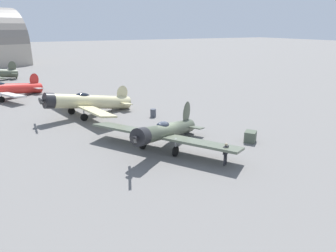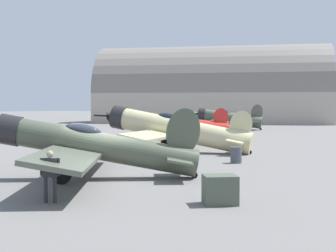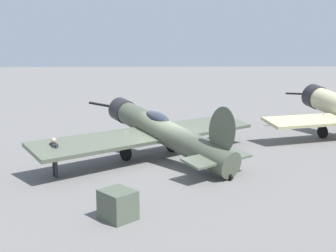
{
  "view_description": "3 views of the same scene",
  "coord_description": "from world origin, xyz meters",
  "px_view_note": "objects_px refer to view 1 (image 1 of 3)",
  "views": [
    {
      "loc": [
        10.94,
        21.12,
        9.65
      ],
      "look_at": [
        0.0,
        0.0,
        1.8
      ],
      "focal_mm": 32.36,
      "sensor_mm": 36.0,
      "label": 1
    },
    {
      "loc": [
        -13.95,
        16.96,
        3.23
      ],
      "look_at": [
        6.79,
        -16.35,
        1.6
      ],
      "focal_mm": 53.1,
      "sensor_mm": 36.0,
      "label": 2
    },
    {
      "loc": [
        -18.97,
        2.12,
        5.14
      ],
      "look_at": [
        0.0,
        0.0,
        1.8
      ],
      "focal_mm": 42.07,
      "sensor_mm": 36.0,
      "label": 3
    }
  ],
  "objects_px": {
    "fuel_drum": "(153,113)",
    "airplane_far_line": "(4,89)",
    "airplane_mid_apron": "(87,102)",
    "equipment_crate": "(250,137)",
    "airplane_foreground": "(165,132)",
    "ground_crew_mechanic": "(226,152)"
  },
  "relations": [
    {
      "from": "airplane_foreground",
      "to": "ground_crew_mechanic",
      "type": "height_order",
      "value": "airplane_foreground"
    },
    {
      "from": "airplane_far_line",
      "to": "equipment_crate",
      "type": "xyz_separation_m",
      "value": [
        -19.04,
        28.41,
        -0.9
      ]
    },
    {
      "from": "airplane_mid_apron",
      "to": "airplane_far_line",
      "type": "xyz_separation_m",
      "value": [
        8.35,
        -13.58,
        -0.19
      ]
    },
    {
      "from": "equipment_crate",
      "to": "fuel_drum",
      "type": "distance_m",
      "value": 11.76
    },
    {
      "from": "fuel_drum",
      "to": "airplane_far_line",
      "type": "bearing_deg",
      "value": -49.89
    },
    {
      "from": "airplane_foreground",
      "to": "airplane_mid_apron",
      "type": "relative_size",
      "value": 0.98
    },
    {
      "from": "equipment_crate",
      "to": "airplane_far_line",
      "type": "bearing_deg",
      "value": -56.17
    },
    {
      "from": "airplane_far_line",
      "to": "ground_crew_mechanic",
      "type": "bearing_deg",
      "value": 85.39
    },
    {
      "from": "airplane_far_line",
      "to": "fuel_drum",
      "type": "bearing_deg",
      "value": 101.07
    },
    {
      "from": "airplane_far_line",
      "to": "ground_crew_mechanic",
      "type": "xyz_separation_m",
      "value": [
        -14.17,
        31.19,
        -0.33
      ]
    },
    {
      "from": "airplane_foreground",
      "to": "airplane_far_line",
      "type": "relative_size",
      "value": 1.08
    },
    {
      "from": "airplane_foreground",
      "to": "airplane_far_line",
      "type": "bearing_deg",
      "value": -99.6
    },
    {
      "from": "airplane_mid_apron",
      "to": "ground_crew_mechanic",
      "type": "relative_size",
      "value": 7.06
    },
    {
      "from": "airplane_foreground",
      "to": "ground_crew_mechanic",
      "type": "distance_m",
      "value": 5.48
    },
    {
      "from": "airplane_far_line",
      "to": "fuel_drum",
      "type": "relative_size",
      "value": 12.19
    },
    {
      "from": "airplane_far_line",
      "to": "fuel_drum",
      "type": "height_order",
      "value": "airplane_far_line"
    },
    {
      "from": "airplane_foreground",
      "to": "ground_crew_mechanic",
      "type": "xyz_separation_m",
      "value": [
        -2.44,
        4.88,
        -0.41
      ]
    },
    {
      "from": "airplane_mid_apron",
      "to": "airplane_far_line",
      "type": "bearing_deg",
      "value": -71.09
    },
    {
      "from": "airplane_mid_apron",
      "to": "airplane_far_line",
      "type": "distance_m",
      "value": 15.94
    },
    {
      "from": "ground_crew_mechanic",
      "to": "fuel_drum",
      "type": "distance_m",
      "value": 13.74
    },
    {
      "from": "airplane_mid_apron",
      "to": "equipment_crate",
      "type": "relative_size",
      "value": 8.71
    },
    {
      "from": "airplane_mid_apron",
      "to": "equipment_crate",
      "type": "bearing_deg",
      "value": 113.08
    }
  ]
}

